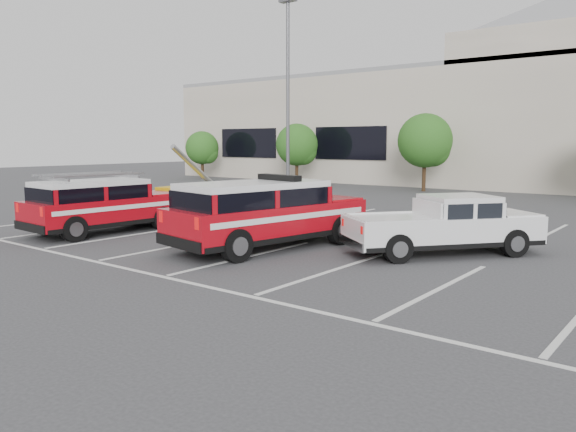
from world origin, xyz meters
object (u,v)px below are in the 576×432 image
object	(u,v)px
convention_building	(555,118)
tree_mid_left	(427,142)
fire_chief_suv	(266,219)
white_pickup	(444,231)
ladder_suv	(102,209)
tree_far_left	(203,149)
utility_rig	(184,205)
light_pole_left	(288,100)
tree_left	(298,146)

from	to	relation	value
convention_building	tree_mid_left	xyz separation A→B (m)	(-5.09, -9.82, -1.68)
fire_chief_suv	white_pickup	size ratio (longest dim) A/B	1.21
fire_chief_suv	ladder_suv	world-z (taller)	fire_chief_suv
tree_far_left	utility_rig	distance (m)	25.61
light_pole_left	fire_chief_suv	size ratio (longest dim) A/B	1.63
convention_building	ladder_suv	bearing A→B (deg)	-102.00
fire_chief_suv	white_pickup	bearing A→B (deg)	38.45
tree_left	white_pickup	bearing A→B (deg)	-44.26
tree_mid_left	ladder_suv	xyz separation A→B (m)	(-1.68, -22.02, -2.23)
tree_left	tree_far_left	bearing A→B (deg)	-180.00
ladder_suv	convention_building	bearing A→B (deg)	80.89
light_pole_left	ladder_suv	bearing A→B (deg)	-83.28
tree_far_left	tree_mid_left	world-z (taller)	tree_mid_left
convention_building	tree_mid_left	bearing A→B (deg)	-117.40
tree_mid_left	utility_rig	world-z (taller)	tree_mid_left
tree_mid_left	white_pickup	distance (m)	20.57
white_pickup	tree_mid_left	bearing A→B (deg)	154.27
tree_far_left	convention_building	bearing A→B (deg)	21.37
convention_building	white_pickup	distance (m)	28.76
fire_chief_suv	ladder_suv	xyz separation A→B (m)	(-6.17, -1.27, -0.05)
tree_mid_left	tree_far_left	bearing A→B (deg)	-180.00
convention_building	fire_chief_suv	bearing A→B (deg)	-91.12
light_pole_left	white_pickup	size ratio (longest dim) A/B	1.96
tree_far_left	fire_chief_suv	world-z (taller)	tree_far_left
ladder_suv	tree_left	bearing A→B (deg)	113.59
white_pickup	tree_left	bearing A→B (deg)	174.25
utility_rig	fire_chief_suv	bearing A→B (deg)	-27.29
convention_building	ladder_suv	world-z (taller)	convention_building
tree_far_left	white_pickup	world-z (taller)	tree_far_left
convention_building	fire_chief_suv	world-z (taller)	convention_building
fire_chief_suv	ladder_suv	distance (m)	6.30
convention_building	tree_left	xyz separation A→B (m)	(-15.09, -9.82, -1.95)
ladder_suv	utility_rig	xyz separation A→B (m)	(-0.32, 3.90, -0.22)
fire_chief_suv	ladder_suv	size ratio (longest dim) A/B	1.20
convention_building	utility_rig	size ratio (longest dim) A/B	16.23
fire_chief_suv	light_pole_left	bearing A→B (deg)	135.50
ladder_suv	fire_chief_suv	bearing A→B (deg)	14.54
tree_far_left	tree_mid_left	size ratio (longest dim) A/B	0.82
light_pole_left	ladder_suv	size ratio (longest dim) A/B	1.95
white_pickup	utility_rig	size ratio (longest dim) A/B	1.41
tree_left	ladder_suv	distance (m)	23.62
tree_left	fire_chief_suv	bearing A→B (deg)	-55.07
light_pole_left	ladder_suv	distance (m)	12.83
convention_building	white_pickup	size ratio (longest dim) A/B	11.50
fire_chief_suv	convention_building	bearing A→B (deg)	99.08
white_pickup	ladder_suv	world-z (taller)	ladder_suv
tree_far_left	light_pole_left	xyz separation A→B (m)	(16.91, -10.05, 2.68)
convention_building	ladder_suv	size ratio (longest dim) A/B	11.44
tree_far_left	tree_mid_left	distance (m)	20.01
convention_building	utility_rig	bearing A→B (deg)	-104.24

